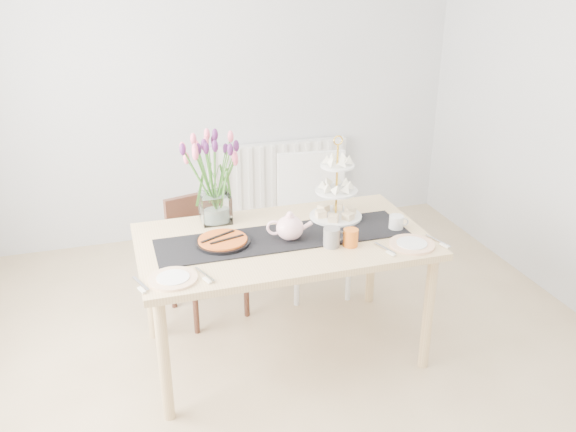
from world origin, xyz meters
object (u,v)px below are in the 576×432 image
object	(u,v)px
chair_brown	(202,247)
tulip_vase	(213,166)
tart_tin	(223,242)
mug_grey	(332,237)
radiator	(278,177)
cream_jug	(396,223)
dining_table	(283,250)
mug_orange	(351,238)
cake_stand	(336,198)
teapot	(290,228)
plate_left	(173,279)
chair_white	(314,212)
plate_right	(412,244)

from	to	relation	value
chair_brown	tulip_vase	distance (m)	0.71
tart_tin	mug_grey	distance (m)	0.59
radiator	cream_jug	world-z (taller)	cream_jug
dining_table	mug_grey	distance (m)	0.31
tulip_vase	mug_orange	distance (m)	0.88
mug_orange	cake_stand	bearing A→B (deg)	30.19
cake_stand	mug_orange	world-z (taller)	cake_stand
chair_brown	tart_tin	xyz separation A→B (m)	(0.03, -0.62, 0.32)
radiator	dining_table	size ratio (longest dim) A/B	0.75
mug_orange	tulip_vase	bearing A→B (deg)	88.42
dining_table	chair_brown	world-z (taller)	chair_brown
teapot	cream_jug	bearing A→B (deg)	14.69
chair_brown	cake_stand	world-z (taller)	cake_stand
chair_brown	mug_grey	xyz separation A→B (m)	(0.58, -0.81, 0.35)
chair_brown	plate_left	distance (m)	1.02
cake_stand	mug_orange	xyz separation A→B (m)	(-0.06, -0.37, -0.08)
chair_white	tart_tin	distance (m)	1.07
plate_left	chair_white	bearing A→B (deg)	43.09
radiator	tulip_vase	xyz separation A→B (m)	(-0.80, -1.44, 0.64)
tulip_vase	mug_grey	xyz separation A→B (m)	(0.53, -0.52, -0.29)
dining_table	tart_tin	size ratio (longest dim) A/B	5.39
tart_tin	mug_grey	xyz separation A→B (m)	(0.55, -0.19, 0.04)
cream_jug	mug_orange	world-z (taller)	mug_orange
chair_brown	teapot	size ratio (longest dim) A/B	3.22
chair_white	tart_tin	bearing A→B (deg)	-131.73
chair_white	plate_right	xyz separation A→B (m)	(0.20, -1.02, 0.20)
tulip_vase	cream_jug	world-z (taller)	tulip_vase
tart_tin	chair_brown	bearing A→B (deg)	92.33
radiator	tulip_vase	size ratio (longest dim) A/B	1.92
cake_stand	plate_right	xyz separation A→B (m)	(0.26, -0.46, -0.12)
radiator	dining_table	bearing A→B (deg)	-105.24
dining_table	plate_left	size ratio (longest dim) A/B	6.73
tart_tin	mug_grey	size ratio (longest dim) A/B	2.80
cream_jug	mug_grey	size ratio (longest dim) A/B	0.78
tulip_vase	plate_right	distance (m)	1.19
chair_white	radiator	bearing A→B (deg)	93.73
cream_jug	radiator	bearing A→B (deg)	111.28
radiator	chair_brown	world-z (taller)	chair_brown
tulip_vase	tart_tin	world-z (taller)	tulip_vase
mug_grey	tulip_vase	bearing A→B (deg)	130.90
chair_white	teapot	world-z (taller)	chair_white
chair_white	mug_orange	size ratio (longest dim) A/B	9.89
mug_grey	mug_orange	size ratio (longest dim) A/B	1.10
mug_grey	dining_table	bearing A→B (deg)	136.01
chair_white	tulip_vase	distance (m)	1.00
radiator	cream_jug	xyz separation A→B (m)	(0.17, -1.85, 0.34)
plate_left	plate_right	bearing A→B (deg)	0.00
dining_table	plate_right	world-z (taller)	plate_right
chair_brown	teapot	distance (m)	0.86
cake_stand	chair_white	bearing A→B (deg)	83.23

